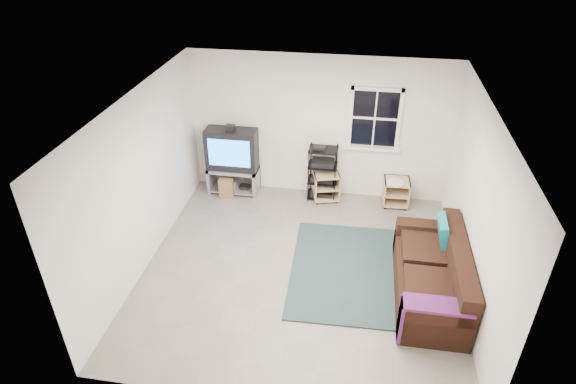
% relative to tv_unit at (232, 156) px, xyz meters
% --- Properties ---
extents(room, '(4.60, 4.62, 4.60)m').
position_rel_tv_unit_xyz_m(room, '(2.49, 0.22, 0.73)').
color(room, slate).
rests_on(room, ground).
extents(tv_unit, '(0.92, 0.46, 1.35)m').
position_rel_tv_unit_xyz_m(tv_unit, '(0.00, 0.00, 0.00)').
color(tv_unit, gray).
rests_on(tv_unit, ground).
extents(av_rack, '(0.51, 0.37, 1.03)m').
position_rel_tv_unit_xyz_m(av_rack, '(1.65, 0.05, -0.30)').
color(av_rack, black).
rests_on(av_rack, ground).
extents(side_table_left, '(0.55, 0.55, 0.53)m').
position_rel_tv_unit_xyz_m(side_table_left, '(1.72, 0.04, -0.46)').
color(side_table_left, tan).
rests_on(side_table_left, ground).
extents(side_table_right, '(0.46, 0.48, 0.51)m').
position_rel_tv_unit_xyz_m(side_table_right, '(2.98, 0.03, -0.46)').
color(side_table_right, tan).
rests_on(side_table_right, ground).
extents(sofa, '(0.89, 2.01, 0.92)m').
position_rel_tv_unit_xyz_m(sofa, '(3.41, -2.30, -0.42)').
color(sofa, black).
rests_on(sofa, ground).
extents(shag_rug, '(1.69, 2.28, 0.03)m').
position_rel_tv_unit_xyz_m(shag_rug, '(2.23, -1.97, -0.73)').
color(shag_rug, '#322416').
rests_on(shag_rug, ground).
extents(paper_bag, '(0.27, 0.19, 0.37)m').
position_rel_tv_unit_xyz_m(paper_bag, '(-0.09, -0.22, -0.56)').
color(paper_bag, olive).
rests_on(paper_bag, ground).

